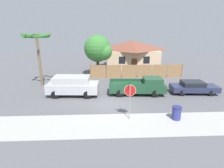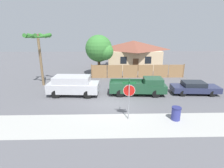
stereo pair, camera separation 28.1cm
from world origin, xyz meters
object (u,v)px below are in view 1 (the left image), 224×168
(house, at_px, (131,54))
(red_suv, at_px, (73,85))
(oak_tree, at_px, (99,49))
(orange_pickup, at_px, (140,86))
(trash_bin, at_px, (177,113))
(stop_sign, at_px, (130,93))
(palm_tree, at_px, (37,41))
(parked_sedan, at_px, (194,87))

(house, xyz_separation_m, red_suv, (-7.90, -13.79, -1.31))
(oak_tree, xyz_separation_m, orange_pickup, (4.25, -7.69, -2.91))
(oak_tree, distance_m, trash_bin, 14.66)
(house, bearing_deg, red_suv, -119.81)
(house, height_order, orange_pickup, house)
(house, relative_size, red_suv, 1.83)
(orange_pickup, relative_size, stop_sign, 1.87)
(oak_tree, xyz_separation_m, trash_bin, (5.93, -13.01, -3.27))
(oak_tree, relative_size, orange_pickup, 1.00)
(house, distance_m, oak_tree, 8.34)
(house, height_order, red_suv, house)
(red_suv, bearing_deg, palm_tree, 144.44)
(stop_sign, distance_m, trash_bin, 3.76)
(palm_tree, bearing_deg, house, 40.59)
(red_suv, distance_m, trash_bin, 9.92)
(red_suv, xyz_separation_m, orange_pickup, (6.66, -0.02, -0.20))
(parked_sedan, bearing_deg, stop_sign, -141.50)
(house, xyz_separation_m, palm_tree, (-12.10, -10.37, 2.76))
(palm_tree, distance_m, trash_bin, 15.98)
(parked_sedan, bearing_deg, palm_tree, 171.87)
(house, xyz_separation_m, trash_bin, (0.44, -19.12, -1.87))
(house, distance_m, stop_sign, 19.16)
(oak_tree, xyz_separation_m, parked_sedan, (9.86, -7.67, -3.09))
(palm_tree, xyz_separation_m, trash_bin, (12.54, -8.75, -4.63))
(house, bearing_deg, oak_tree, -131.90)
(palm_tree, distance_m, parked_sedan, 17.40)
(palm_tree, height_order, stop_sign, palm_tree)
(red_suv, relative_size, parked_sedan, 1.07)
(palm_tree, bearing_deg, stop_sign, -43.15)
(house, relative_size, stop_sign, 3.08)
(red_suv, distance_m, parked_sedan, 12.28)
(stop_sign, relative_size, trash_bin, 3.06)
(house, distance_m, parked_sedan, 14.57)
(orange_pickup, distance_m, trash_bin, 5.59)
(parked_sedan, bearing_deg, trash_bin, -122.76)
(house, height_order, oak_tree, oak_tree)
(oak_tree, relative_size, red_suv, 1.12)
(orange_pickup, distance_m, stop_sign, 5.53)
(house, bearing_deg, stop_sign, -98.96)
(parked_sedan, height_order, stop_sign, stop_sign)
(oak_tree, xyz_separation_m, red_suv, (-2.41, -7.67, -2.71))
(stop_sign, bearing_deg, oak_tree, 105.69)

